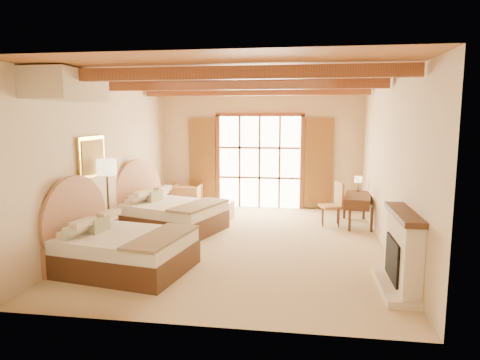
% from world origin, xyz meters
% --- Properties ---
extents(floor, '(7.00, 7.00, 0.00)m').
position_xyz_m(floor, '(0.00, 0.00, 0.00)').
color(floor, '#CEB486').
rests_on(floor, ground).
extents(wall_back, '(5.50, 0.00, 5.50)m').
position_xyz_m(wall_back, '(0.00, 3.50, 1.60)').
color(wall_back, beige).
rests_on(wall_back, ground).
extents(wall_left, '(0.00, 7.00, 7.00)m').
position_xyz_m(wall_left, '(-2.75, 0.00, 1.60)').
color(wall_left, beige).
rests_on(wall_left, ground).
extents(wall_right, '(0.00, 7.00, 7.00)m').
position_xyz_m(wall_right, '(2.75, 0.00, 1.60)').
color(wall_right, beige).
rests_on(wall_right, ground).
extents(ceiling, '(7.00, 7.00, 0.00)m').
position_xyz_m(ceiling, '(0.00, 0.00, 3.20)').
color(ceiling, '#BB7442').
rests_on(ceiling, ground).
extents(ceiling_beams, '(5.39, 4.60, 0.18)m').
position_xyz_m(ceiling_beams, '(0.00, 0.00, 3.08)').
color(ceiling_beams, '#995636').
rests_on(ceiling_beams, ceiling).
extents(french_doors, '(3.95, 0.08, 2.60)m').
position_xyz_m(french_doors, '(0.00, 3.44, 1.25)').
color(french_doors, white).
rests_on(french_doors, ground).
extents(fireplace, '(0.46, 1.40, 1.16)m').
position_xyz_m(fireplace, '(2.60, -2.00, 0.51)').
color(fireplace, beige).
rests_on(fireplace, ground).
extents(painting, '(0.06, 0.95, 0.75)m').
position_xyz_m(painting, '(-2.70, -0.75, 1.75)').
color(painting, gold).
rests_on(painting, wall_left).
extents(canopy_valance, '(0.70, 1.40, 0.45)m').
position_xyz_m(canopy_valance, '(-2.40, -2.00, 2.95)').
color(canopy_valance, beige).
rests_on(canopy_valance, ceiling).
extents(bed_near, '(2.25, 1.83, 1.32)m').
position_xyz_m(bed_near, '(-1.80, -1.82, 0.40)').
color(bed_near, '#4B2A1D').
rests_on(bed_near, floor).
extents(bed_far, '(2.49, 2.10, 1.34)m').
position_xyz_m(bed_far, '(-1.79, 0.73, 0.40)').
color(bed_far, '#4B2A1D').
rests_on(bed_far, floor).
extents(nightstand, '(0.55, 0.55, 0.65)m').
position_xyz_m(nightstand, '(-2.49, -1.03, 0.32)').
color(nightstand, '#4B2A1D').
rests_on(nightstand, floor).
extents(floor_lamp, '(0.36, 0.36, 1.69)m').
position_xyz_m(floor_lamp, '(-2.50, -0.59, 1.44)').
color(floor_lamp, '#3B2E1B').
rests_on(floor_lamp, floor).
extents(armchair, '(0.74, 0.76, 0.67)m').
position_xyz_m(armchair, '(-1.92, 2.93, 0.34)').
color(armchair, tan).
rests_on(armchair, floor).
extents(ottoman, '(0.66, 0.66, 0.43)m').
position_xyz_m(ottoman, '(-0.82, 1.89, 0.21)').
color(ottoman, tan).
rests_on(ottoman, floor).
extents(desk, '(0.74, 1.37, 0.70)m').
position_xyz_m(desk, '(2.45, 1.80, 0.38)').
color(desk, '#4B2A1D').
rests_on(desk, floor).
extents(desk_chair, '(0.57, 0.56, 1.01)m').
position_xyz_m(desk_chair, '(1.86, 1.66, 0.31)').
color(desk_chair, '#AC763A').
rests_on(desk_chair, floor).
extents(desk_lamp, '(0.18, 0.18, 0.36)m').
position_xyz_m(desk_lamp, '(2.51, 2.34, 0.98)').
color(desk_lamp, '#3B2E1B').
rests_on(desk_lamp, desk).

